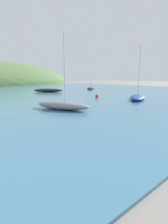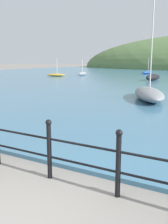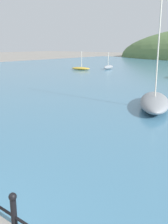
# 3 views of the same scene
# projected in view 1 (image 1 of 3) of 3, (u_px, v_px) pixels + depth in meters

# --- Properties ---
(water) EXTENTS (80.00, 60.00, 0.10)m
(water) POSITION_uv_depth(u_px,v_px,m) (6.00, 93.00, 30.14)
(water) COLOR teal
(water) RESTS_ON ground
(boat_mid_harbor) EXTENTS (4.90, 4.79, 0.62)m
(boat_mid_harbor) POSITION_uv_depth(u_px,v_px,m) (48.00, 90.00, 30.56)
(boat_mid_harbor) COLOR black
(boat_mid_harbor) RESTS_ON water
(boat_far_left) EXTENTS (3.31, 4.90, 5.88)m
(boat_far_left) POSITION_uv_depth(u_px,v_px,m) (63.00, 105.00, 14.14)
(boat_far_left) COLOR gray
(boat_far_left) RESTS_ON water
(boat_blue_hull) EXTENTS (2.53, 1.23, 2.46)m
(boat_blue_hull) POSITION_uv_depth(u_px,v_px,m) (91.00, 88.00, 36.52)
(boat_blue_hull) COLOR black
(boat_blue_hull) RESTS_ON water
(boat_far_right) EXTENTS (5.25, 3.93, 6.16)m
(boat_far_right) POSITION_uv_depth(u_px,v_px,m) (138.00, 97.00, 20.52)
(boat_far_right) COLOR #1E4793
(boat_far_right) RESTS_ON water
(mooring_buoy) EXTENTS (0.44, 0.44, 0.44)m
(mooring_buoy) POSITION_uv_depth(u_px,v_px,m) (97.00, 96.00, 22.04)
(mooring_buoy) COLOR red
(mooring_buoy) RESTS_ON water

